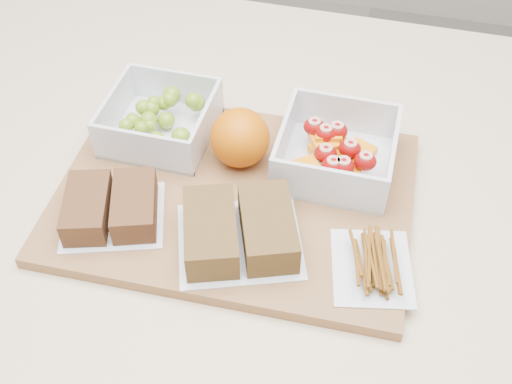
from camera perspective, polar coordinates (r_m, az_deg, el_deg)
counter at (r=1.15m, az=-0.59°, el=-16.25°), size 1.20×0.90×0.90m
cutting_board at (r=0.77m, az=-1.91°, el=-0.43°), size 0.43×0.31×0.02m
grape_container at (r=0.83m, az=-8.31°, el=6.38°), size 0.13×0.13×0.06m
fruit_container at (r=0.79m, az=7.11°, el=3.45°), size 0.14×0.14×0.06m
orange at (r=0.78m, az=-1.44°, el=4.84°), size 0.07×0.07×0.07m
sandwich_bag_left at (r=0.75m, az=-12.75°, el=-1.32°), size 0.14×0.13×0.04m
sandwich_bag_center at (r=0.70m, az=-1.49°, el=-3.42°), size 0.17×0.16×0.04m
pretzel_bag at (r=0.70m, az=10.35°, el=-6.13°), size 0.10×0.12×0.02m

